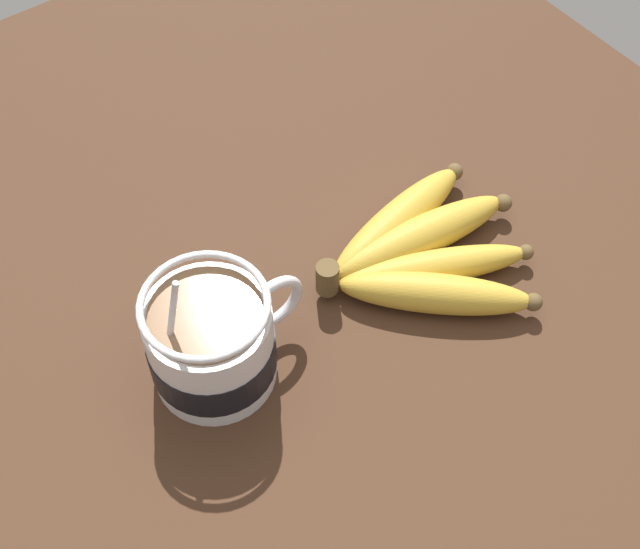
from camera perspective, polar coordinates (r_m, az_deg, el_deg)
table at (r=75.50cm, az=-4.05°, el=-5.22°), size 104.87×104.87×2.66cm
coffee_mug at (r=69.82cm, az=-6.91°, el=-4.37°), size 13.71×10.10×13.89cm
banana_bunch at (r=78.12cm, az=6.50°, el=1.38°), size 20.10×18.11×4.11cm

